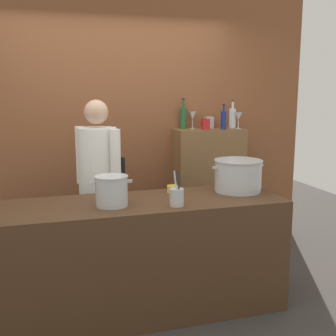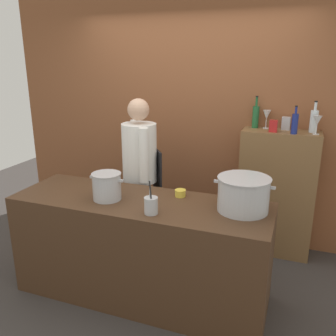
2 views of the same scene
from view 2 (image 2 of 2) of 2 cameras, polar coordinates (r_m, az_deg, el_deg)
name	(u,v)px [view 2 (image 2 of 2)]	position (r m, az deg, el deg)	size (l,w,h in m)	color
ground_plane	(142,293)	(3.42, -4.16, -19.21)	(8.00, 8.00, 0.00)	#383330
brick_back_panel	(190,106)	(4.10, 3.59, 9.73)	(4.40, 0.10, 3.00)	brown
prep_counter	(141,249)	(3.18, -4.33, -12.66)	(2.16, 0.70, 0.90)	#472D1C
bar_cabinet	(276,194)	(3.93, 16.76, -3.90)	(0.76, 0.32, 1.33)	brown
chef	(140,169)	(3.59, -4.43, -0.12)	(0.42, 0.46, 1.66)	black
stockpot_large	(243,194)	(2.80, 11.88, -4.08)	(0.46, 0.40, 0.27)	#B7BABF
stockpot_small	(107,186)	(3.00, -9.69, -2.87)	(0.31, 0.24, 0.22)	#B7BABF
utensil_crock	(151,205)	(2.71, -2.72, -5.91)	(0.10, 0.10, 0.27)	#B7BABF
butter_jar	(180,193)	(3.05, 1.96, -3.99)	(0.09, 0.09, 0.06)	yellow
wine_bottle_clear	(314,121)	(3.77, 22.15, 6.98)	(0.07, 0.07, 0.30)	silver
wine_bottle_green	(256,116)	(3.84, 13.74, 8.00)	(0.07, 0.07, 0.33)	#1E592D
wine_bottle_cobalt	(295,123)	(3.63, 19.48, 6.72)	(0.06, 0.06, 0.27)	navy
wine_glass_tall	(267,115)	(3.83, 15.40, 8.08)	(0.08, 0.08, 0.19)	silver
wine_glass_short	(317,121)	(3.67, 22.62, 6.90)	(0.08, 0.08, 0.18)	silver
spice_tin_silver	(286,123)	(3.83, 18.22, 6.74)	(0.08, 0.08, 0.13)	#B2B2B7
spice_tin_red	(273,126)	(3.68, 16.39, 6.40)	(0.08, 0.08, 0.11)	red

